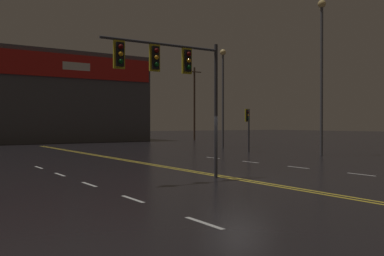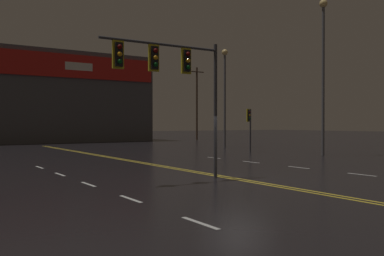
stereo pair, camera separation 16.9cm
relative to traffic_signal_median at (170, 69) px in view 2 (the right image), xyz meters
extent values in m
plane|color=black|center=(2.63, -0.78, -4.25)|extent=(200.00, 200.00, 0.00)
cube|color=gold|center=(2.48, -0.78, -4.25)|extent=(0.12, 60.00, 0.01)
cube|color=gold|center=(2.78, -0.78, -4.25)|extent=(0.12, 60.00, 0.01)
cube|color=silver|center=(-2.81, -6.18, -4.25)|extent=(0.12, 1.40, 0.01)
cube|color=silver|center=(-2.81, -2.58, -4.25)|extent=(0.12, 1.40, 0.01)
cube|color=silver|center=(-2.81, 1.02, -4.25)|extent=(0.12, 1.40, 0.01)
cube|color=silver|center=(-2.81, 4.62, -4.25)|extent=(0.12, 1.40, 0.01)
cube|color=silver|center=(-2.81, 8.22, -4.25)|extent=(0.12, 1.40, 0.01)
cube|color=silver|center=(8.07, -2.58, -4.25)|extent=(0.12, 1.40, 0.01)
cube|color=silver|center=(8.07, 1.02, -4.25)|extent=(0.12, 1.40, 0.01)
cube|color=silver|center=(8.07, 4.62, -4.25)|extent=(0.12, 1.40, 0.01)
cube|color=silver|center=(8.07, 8.22, -4.25)|extent=(0.12, 1.40, 0.01)
cylinder|color=#38383D|center=(2.16, 0.01, -1.54)|extent=(0.14, 0.14, 5.41)
cylinder|color=#38383D|center=(-0.32, 0.01, 0.91)|extent=(4.94, 0.10, 0.10)
cube|color=black|center=(0.74, 0.01, 0.37)|extent=(0.28, 0.24, 0.84)
cube|color=gold|center=(0.74, 0.01, 0.37)|extent=(0.42, 0.08, 0.99)
sphere|color=#500705|center=(0.74, -0.14, 0.62)|extent=(0.17, 0.17, 0.17)
sphere|color=orange|center=(0.74, -0.14, 0.37)|extent=(0.17, 0.17, 0.17)
sphere|color=#084513|center=(0.74, -0.14, 0.12)|extent=(0.17, 0.17, 0.17)
cube|color=black|center=(-0.67, 0.01, 0.37)|extent=(0.28, 0.24, 0.84)
cube|color=gold|center=(-0.67, 0.01, 0.37)|extent=(0.42, 0.08, 0.99)
sphere|color=#500705|center=(-0.67, -0.14, 0.62)|extent=(0.17, 0.17, 0.17)
sphere|color=orange|center=(-0.67, -0.14, 0.37)|extent=(0.17, 0.17, 0.17)
sphere|color=#084513|center=(-0.67, -0.14, 0.12)|extent=(0.17, 0.17, 0.17)
cube|color=black|center=(-2.08, 0.01, 0.37)|extent=(0.28, 0.24, 0.84)
cube|color=gold|center=(-2.08, 0.01, 0.37)|extent=(0.42, 0.08, 0.99)
sphere|color=#500705|center=(-2.08, -0.14, 0.62)|extent=(0.17, 0.17, 0.17)
sphere|color=orange|center=(-2.08, -0.14, 0.37)|extent=(0.17, 0.17, 0.17)
sphere|color=#084513|center=(-2.08, -0.14, 0.12)|extent=(0.17, 0.17, 0.17)
cylinder|color=#38383D|center=(13.69, 11.19, -2.59)|extent=(0.13, 0.13, 3.32)
cube|color=black|center=(13.69, 11.37, -1.40)|extent=(0.28, 0.24, 0.84)
cube|color=gold|center=(13.69, 11.37, -1.40)|extent=(0.42, 0.08, 0.99)
sphere|color=#500705|center=(13.69, 11.21, -1.15)|extent=(0.17, 0.17, 0.17)
sphere|color=orange|center=(13.69, 11.21, -1.40)|extent=(0.17, 0.17, 0.17)
sphere|color=#084513|center=(13.69, 11.21, -1.65)|extent=(0.17, 0.17, 0.17)
cylinder|color=#59595E|center=(15.87, 17.28, 0.05)|extent=(0.20, 0.20, 8.59)
sphere|color=#F9D17A|center=(15.87, 17.28, 4.51)|extent=(0.56, 0.56, 0.56)
cylinder|color=#59595E|center=(15.68, 5.86, 0.92)|extent=(0.20, 0.20, 10.34)
sphere|color=#F9D17A|center=(15.68, 5.86, 6.26)|extent=(0.56, 0.56, 0.56)
cube|color=#4C4C51|center=(2.63, 39.36, 1.06)|extent=(29.58, 10.00, 10.62)
cube|color=red|center=(2.63, 34.26, 4.51)|extent=(28.99, 0.20, 2.65)
cube|color=white|center=(7.81, 34.21, 4.51)|extent=(3.20, 0.16, 0.90)
cylinder|color=#4C3828|center=(24.44, 34.72, 0.70)|extent=(0.26, 0.26, 9.91)
cube|color=#4C3828|center=(24.44, 34.72, 5.06)|extent=(2.20, 0.12, 0.12)
camera|label=1|loc=(-8.24, -13.88, -2.05)|focal=40.00mm
camera|label=2|loc=(-8.10, -13.97, -2.05)|focal=40.00mm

